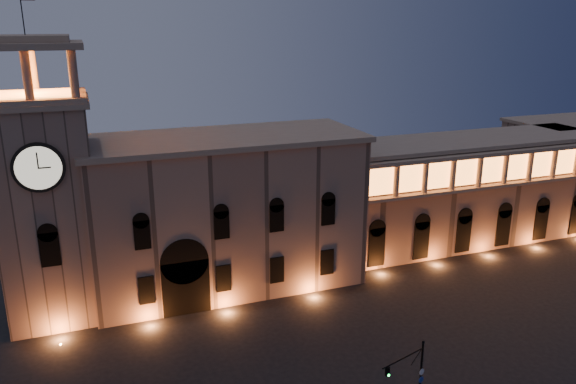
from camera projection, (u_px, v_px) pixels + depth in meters
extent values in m
cube|color=#896B5A|center=(226.00, 214.00, 64.11)|extent=(30.00, 12.00, 17.00)
cube|color=gray|center=(224.00, 138.00, 61.53)|extent=(30.80, 12.80, 0.60)
cube|color=black|center=(185.00, 286.00, 58.90)|extent=(5.00, 1.40, 6.00)
cylinder|color=black|center=(184.00, 259.00, 58.02)|extent=(5.00, 1.40, 5.00)
cube|color=orange|center=(186.00, 288.00, 58.77)|extent=(4.20, 0.20, 5.00)
cube|color=#896B5A|center=(49.00, 214.00, 56.37)|extent=(9.00, 9.00, 22.00)
cube|color=gray|center=(34.00, 102.00, 53.08)|extent=(9.80, 9.80, 0.50)
cylinder|color=black|center=(39.00, 168.00, 50.42)|extent=(4.60, 0.35, 4.60)
cylinder|color=beige|center=(38.00, 168.00, 50.29)|extent=(4.00, 0.12, 4.00)
cube|color=gray|center=(33.00, 97.00, 52.93)|extent=(9.40, 9.40, 0.50)
cube|color=orange|center=(33.00, 94.00, 52.84)|extent=(6.80, 6.80, 0.15)
cylinder|color=gray|center=(27.00, 75.00, 48.83)|extent=(0.76, 0.76, 4.20)
cylinder|color=gray|center=(73.00, 74.00, 50.09)|extent=(0.76, 0.76, 4.20)
cylinder|color=gray|center=(33.00, 69.00, 55.65)|extent=(0.76, 0.76, 4.20)
cylinder|color=gray|center=(73.00, 68.00, 56.91)|extent=(0.76, 0.76, 4.20)
cylinder|color=gray|center=(73.00, 71.00, 53.50)|extent=(0.76, 0.76, 4.20)
cube|color=gray|center=(26.00, 45.00, 51.54)|extent=(9.80, 9.80, 0.60)
cube|color=gray|center=(26.00, 38.00, 51.37)|extent=(7.50, 7.50, 0.60)
cylinder|color=black|center=(22.00, 12.00, 50.69)|extent=(0.10, 0.10, 4.00)
cube|color=#846554|center=(462.00, 192.00, 77.56)|extent=(40.00, 10.00, 14.00)
cube|color=gray|center=(467.00, 140.00, 75.44)|extent=(40.60, 10.60, 0.50)
cube|color=gray|center=(491.00, 186.00, 71.95)|extent=(40.00, 1.20, 0.40)
cube|color=gray|center=(494.00, 154.00, 70.70)|extent=(40.00, 1.40, 0.50)
cube|color=orange|center=(490.00, 169.00, 71.80)|extent=(38.00, 0.15, 3.60)
cylinder|color=gray|center=(367.00, 183.00, 65.37)|extent=(0.70, 0.70, 4.00)
cylinder|color=gray|center=(397.00, 180.00, 66.69)|extent=(0.70, 0.70, 4.00)
cylinder|color=gray|center=(425.00, 177.00, 68.01)|extent=(0.70, 0.70, 4.00)
cylinder|color=gray|center=(453.00, 174.00, 69.33)|extent=(0.70, 0.70, 4.00)
cylinder|color=gray|center=(480.00, 171.00, 70.65)|extent=(0.70, 0.70, 4.00)
cylinder|color=gray|center=(505.00, 168.00, 71.97)|extent=(0.70, 0.70, 4.00)
cylinder|color=gray|center=(530.00, 166.00, 73.29)|extent=(0.70, 0.70, 4.00)
cylinder|color=gray|center=(554.00, 163.00, 74.61)|extent=(0.70, 0.70, 4.00)
cube|color=#846554|center=(572.00, 166.00, 91.53)|extent=(20.00, 12.00, 14.00)
cylinder|color=black|center=(420.00, 378.00, 43.59)|extent=(0.18, 0.18, 6.17)
sphere|color=black|center=(423.00, 342.00, 42.66)|extent=(0.25, 0.25, 0.25)
cylinder|color=black|center=(403.00, 358.00, 41.53)|extent=(4.24, 1.41, 0.11)
cube|color=black|center=(387.00, 371.00, 40.69)|extent=(0.33, 0.31, 0.75)
cylinder|color=#0CE53F|center=(389.00, 375.00, 40.66)|extent=(0.17, 0.11, 0.16)
cylinder|color=silver|center=(422.00, 372.00, 43.29)|extent=(0.52, 0.19, 0.53)
cylinder|color=navy|center=(421.00, 380.00, 43.50)|extent=(0.52, 0.19, 0.53)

